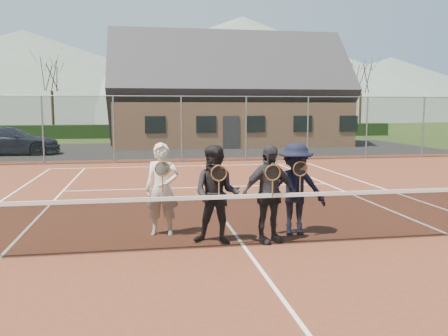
{
  "coord_description": "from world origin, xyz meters",
  "views": [
    {
      "loc": [
        -1.74,
        -8.05,
        2.48
      ],
      "look_at": [
        -0.1,
        1.5,
        1.25
      ],
      "focal_mm": 38.0,
      "sensor_mm": 36.0,
      "label": 1
    }
  ],
  "objects_px": {
    "car_c": "(9,141)",
    "player_a": "(162,189)",
    "clubhouse": "(227,85)",
    "player_b": "(217,195)",
    "player_c": "(268,194)",
    "tennis_net": "(244,218)",
    "player_d": "(295,189)"
  },
  "relations": [
    {
      "from": "car_c",
      "to": "player_a",
      "type": "xyz_separation_m",
      "value": [
        7.33,
        -17.48,
        0.18
      ]
    },
    {
      "from": "player_a",
      "to": "clubhouse",
      "type": "bearing_deg",
      "value": 76.77
    },
    {
      "from": "player_b",
      "to": "player_c",
      "type": "height_order",
      "value": "same"
    },
    {
      "from": "tennis_net",
      "to": "player_b",
      "type": "xyz_separation_m",
      "value": [
        -0.44,
        0.31,
        0.38
      ]
    },
    {
      "from": "tennis_net",
      "to": "player_c",
      "type": "relative_size",
      "value": 6.49
    },
    {
      "from": "player_c",
      "to": "player_d",
      "type": "height_order",
      "value": "same"
    },
    {
      "from": "tennis_net",
      "to": "clubhouse",
      "type": "distance_m",
      "value": 24.57
    },
    {
      "from": "clubhouse",
      "to": "player_c",
      "type": "relative_size",
      "value": 8.67
    },
    {
      "from": "clubhouse",
      "to": "player_d",
      "type": "relative_size",
      "value": 8.67
    },
    {
      "from": "car_c",
      "to": "player_c",
      "type": "distance_m",
      "value": 20.52
    },
    {
      "from": "player_c",
      "to": "clubhouse",
      "type": "bearing_deg",
      "value": 81.64
    },
    {
      "from": "player_d",
      "to": "clubhouse",
      "type": "bearing_deg",
      "value": 83.06
    },
    {
      "from": "car_c",
      "to": "clubhouse",
      "type": "height_order",
      "value": "clubhouse"
    },
    {
      "from": "player_b",
      "to": "player_a",
      "type": "bearing_deg",
      "value": 141.75
    },
    {
      "from": "player_b",
      "to": "player_d",
      "type": "xyz_separation_m",
      "value": [
        1.6,
        0.33,
        -0.0
      ]
    },
    {
      "from": "player_b",
      "to": "car_c",
      "type": "bearing_deg",
      "value": 114.42
    },
    {
      "from": "player_d",
      "to": "player_a",
      "type": "bearing_deg",
      "value": 170.61
    },
    {
      "from": "car_c",
      "to": "player_d",
      "type": "distance_m",
      "value": 20.45
    },
    {
      "from": "car_c",
      "to": "player_b",
      "type": "distance_m",
      "value": 20.03
    },
    {
      "from": "player_b",
      "to": "player_c",
      "type": "distance_m",
      "value": 0.95
    },
    {
      "from": "player_b",
      "to": "player_d",
      "type": "relative_size",
      "value": 1.0
    },
    {
      "from": "player_a",
      "to": "player_d",
      "type": "xyz_separation_m",
      "value": [
        2.55,
        -0.42,
        -0.0
      ]
    },
    {
      "from": "car_c",
      "to": "player_d",
      "type": "relative_size",
      "value": 2.85
    },
    {
      "from": "car_c",
      "to": "clubhouse",
      "type": "bearing_deg",
      "value": -67.19
    },
    {
      "from": "tennis_net",
      "to": "player_b",
      "type": "distance_m",
      "value": 0.66
    },
    {
      "from": "tennis_net",
      "to": "clubhouse",
      "type": "relative_size",
      "value": 0.75
    },
    {
      "from": "clubhouse",
      "to": "player_a",
      "type": "xyz_separation_m",
      "value": [
        -5.39,
        -22.94,
        -3.07
      ]
    },
    {
      "from": "player_c",
      "to": "player_d",
      "type": "bearing_deg",
      "value": 33.01
    },
    {
      "from": "clubhouse",
      "to": "tennis_net",
      "type": "bearing_deg",
      "value": -99.46
    },
    {
      "from": "car_c",
      "to": "player_a",
      "type": "relative_size",
      "value": 2.85
    },
    {
      "from": "clubhouse",
      "to": "player_d",
      "type": "distance_m",
      "value": 23.73
    },
    {
      "from": "clubhouse",
      "to": "player_b",
      "type": "xyz_separation_m",
      "value": [
        -4.44,
        -23.69,
        -3.07
      ]
    }
  ]
}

